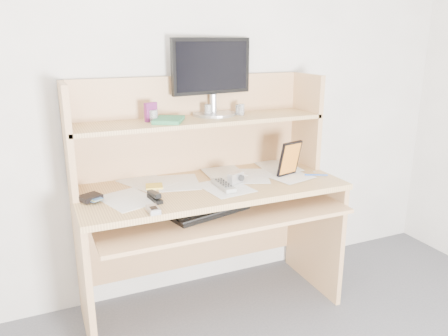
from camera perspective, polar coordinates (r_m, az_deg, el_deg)
name	(u,v)px	position (r m, az deg, el deg)	size (l,w,h in m)	color
back_wall	(189,84)	(2.52, -4.63, 10.85)	(3.60, 0.04, 2.50)	silver
desk	(205,190)	(2.42, -2.46, -2.87)	(1.40, 0.70, 1.30)	tan
paper_clutter	(211,184)	(2.33, -1.76, -2.11)	(1.32, 0.54, 0.01)	silver
keyboard	(210,211)	(2.20, -1.86, -5.67)	(0.43, 0.24, 0.03)	black
tv_remote	(223,185)	(2.27, -0.07, -2.26)	(0.06, 0.20, 0.02)	gray
flip_phone	(153,209)	(1.98, -9.25, -5.27)	(0.05, 0.09, 0.02)	#ACACAF
stapler	(155,196)	(2.11, -9.04, -3.62)	(0.03, 0.12, 0.04)	black
wallet	(90,197)	(2.18, -17.07, -3.70)	(0.10, 0.08, 0.02)	black
sticky_note_pad	(154,186)	(2.31, -9.10, -2.39)	(0.09, 0.09, 0.01)	#F6FF43
digital_camera	(236,178)	(2.33, 1.53, -1.28)	(0.09, 0.04, 0.06)	#B7B7B9
game_case	(290,159)	(2.46, 8.56, 1.23)	(0.14, 0.02, 0.20)	black
blue_pen	(316,175)	(2.51, 11.96, -0.89)	(0.01, 0.01, 0.13)	#1748B0
card_box	(151,112)	(2.32, -9.53, 7.22)	(0.07, 0.02, 0.10)	#A9162B
shelf_book	(169,120)	(2.31, -7.23, 6.26)	(0.14, 0.19, 0.02)	#2E733C
chip_stack_a	(153,116)	(2.31, -9.21, 6.73)	(0.04, 0.04, 0.06)	black
chip_stack_b	(208,110)	(2.44, -2.08, 7.52)	(0.04, 0.04, 0.07)	white
chip_stack_c	(239,110)	(2.51, 2.03, 7.62)	(0.04, 0.04, 0.06)	black
chip_stack_d	(241,110)	(2.49, 2.27, 7.63)	(0.04, 0.04, 0.06)	white
monitor	(212,74)	(2.49, -1.56, 12.12)	(0.49, 0.24, 0.42)	#B6B6BB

